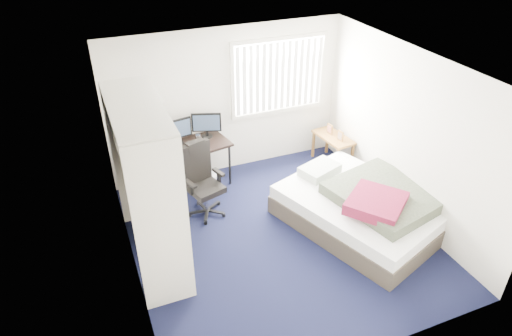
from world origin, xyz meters
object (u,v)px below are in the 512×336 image
object	(u,v)px
desk	(178,146)
office_chair	(203,187)
bed	(364,207)
nightstand	(333,140)

from	to	relation	value
desk	office_chair	world-z (taller)	desk
desk	bed	xyz separation A→B (m)	(2.24, -1.94, -0.50)
desk	bed	bearing A→B (deg)	-41.00
bed	office_chair	bearing A→B (deg)	150.17
nightstand	desk	bearing A→B (deg)	175.06
office_chair	bed	bearing A→B (deg)	-29.83
office_chair	nightstand	world-z (taller)	office_chair
nightstand	bed	bearing A→B (deg)	-105.55
office_chair	bed	size ratio (longest dim) A/B	0.44
nightstand	bed	size ratio (longest dim) A/B	0.32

